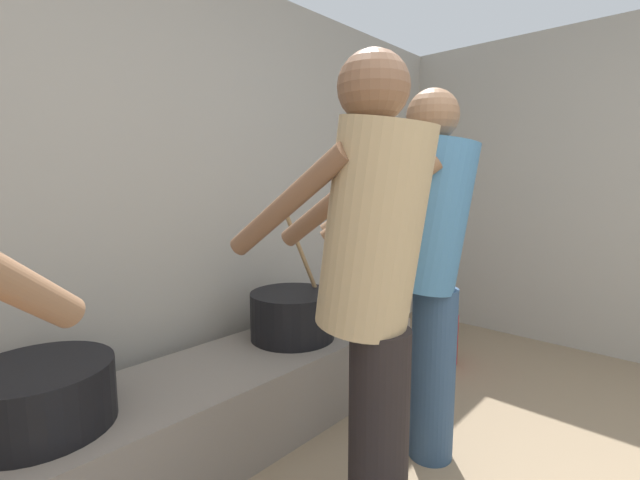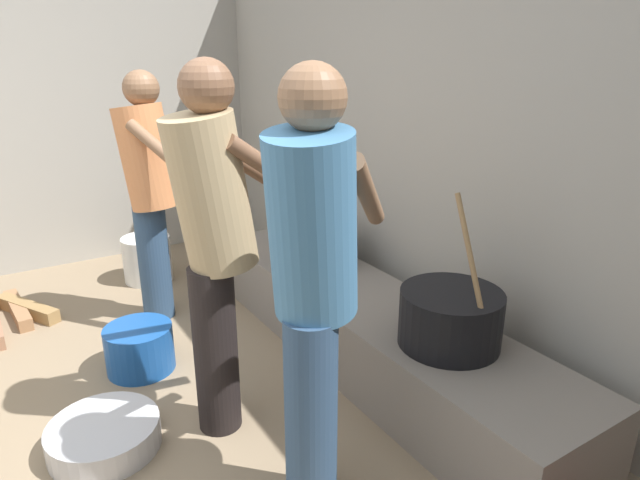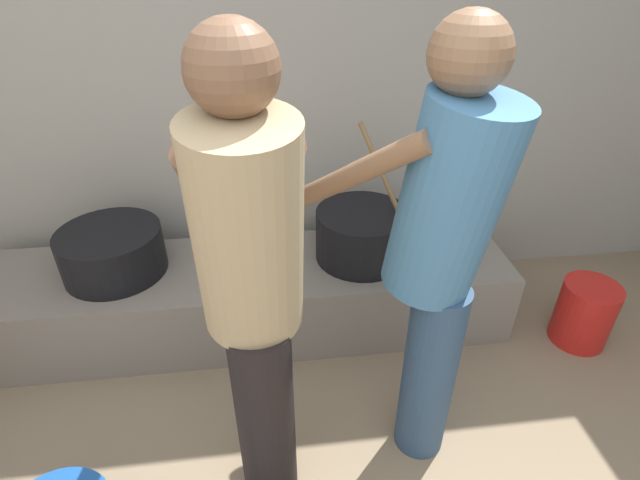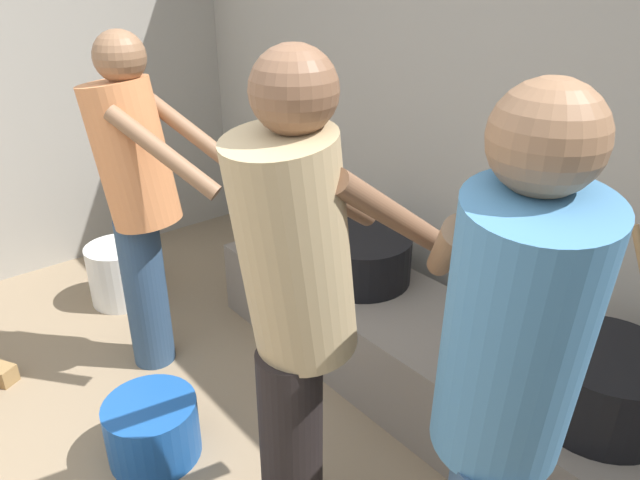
{
  "view_description": "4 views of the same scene",
  "coord_description": "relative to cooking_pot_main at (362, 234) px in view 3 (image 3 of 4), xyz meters",
  "views": [
    {
      "loc": [
        -1.08,
        0.2,
        1.27
      ],
      "look_at": [
        0.31,
        1.46,
        1.02
      ],
      "focal_mm": 24.32,
      "sensor_mm": 36.0,
      "label": 1
    },
    {
      "loc": [
        2.13,
        0.2,
        1.68
      ],
      "look_at": [
        0.03,
        1.51,
        0.82
      ],
      "focal_mm": 30.55,
      "sensor_mm": 36.0,
      "label": 2
    },
    {
      "loc": [
        0.1,
        -0.13,
        1.8
      ],
      "look_at": [
        0.29,
        1.44,
        0.8
      ],
      "focal_mm": 26.81,
      "sensor_mm": 36.0,
      "label": 3
    },
    {
      "loc": [
        1.18,
        0.13,
        1.85
      ],
      "look_at": [
        -0.07,
        1.16,
        1.06
      ],
      "focal_mm": 33.3,
      "sensor_mm": 36.0,
      "label": 4
    }
  ],
  "objects": [
    {
      "name": "block_enclosure_rear",
      "position": [
        -0.56,
        0.51,
        0.67
      ],
      "size": [
        5.59,
        0.2,
        2.4
      ],
      "primitive_type": "cube",
      "color": "#9E998E",
      "rests_on": "ground_plane"
    },
    {
      "name": "hearth_ledge",
      "position": [
        -0.61,
        -0.01,
        -0.33
      ],
      "size": [
        2.73,
        0.6,
        0.4
      ],
      "primitive_type": "cube",
      "color": "slate",
      "rests_on": "ground_plane"
    },
    {
      "name": "cooking_pot_main",
      "position": [
        0.0,
        0.0,
        0.0
      ],
      "size": [
        0.47,
        0.47,
        0.71
      ],
      "color": "black",
      "rests_on": "hearth_ledge"
    },
    {
      "name": "cooking_pot_secondary",
      "position": [
        -1.23,
        0.02,
        -0.02
      ],
      "size": [
        0.49,
        0.49,
        0.23
      ],
      "color": "black",
      "rests_on": "hearth_ledge"
    },
    {
      "name": "cook_in_blue_shirt",
      "position": [
        0.08,
        -0.78,
        0.42
      ],
      "size": [
        0.69,
        0.72,
        1.66
      ],
      "color": "navy",
      "rests_on": "ground_plane"
    },
    {
      "name": "cook_in_tan_shirt",
      "position": [
        -0.52,
        -0.9,
        0.43
      ],
      "size": [
        0.39,
        0.71,
        1.67
      ],
      "color": "black",
      "rests_on": "ground_plane"
    },
    {
      "name": "bucket_red_plastic",
      "position": [
        1.11,
        -0.33,
        -0.36
      ],
      "size": [
        0.28,
        0.28,
        0.35
      ],
      "primitive_type": "cylinder",
      "color": "red",
      "rests_on": "ground_plane"
    }
  ]
}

